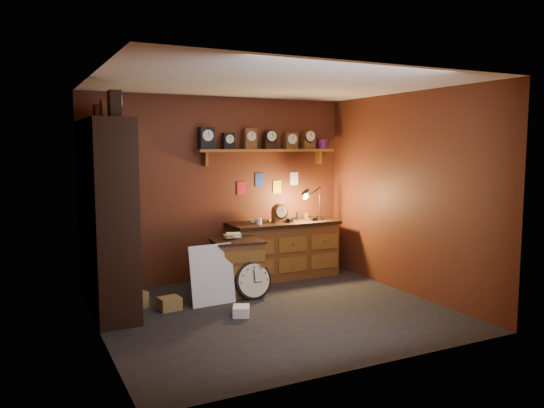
{
  "coord_description": "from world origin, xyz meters",
  "views": [
    {
      "loc": [
        -2.78,
        -5.54,
        2.0
      ],
      "look_at": [
        0.14,
        0.35,
        1.27
      ],
      "focal_mm": 35.0,
      "sensor_mm": 36.0,
      "label": 1
    }
  ],
  "objects": [
    {
      "name": "floor",
      "position": [
        0.0,
        0.0,
        0.0
      ],
      "size": [
        4.0,
        4.0,
        0.0
      ],
      "primitive_type": "plane",
      "color": "black",
      "rests_on": "ground"
    },
    {
      "name": "room_shell",
      "position": [
        0.04,
        0.11,
        1.72
      ],
      "size": [
        4.02,
        3.62,
        2.71
      ],
      "color": "#582614",
      "rests_on": "ground"
    },
    {
      "name": "shelving_unit",
      "position": [
        -1.79,
        0.98,
        1.25
      ],
      "size": [
        0.47,
        1.6,
        2.58
      ],
      "color": "black",
      "rests_on": "ground"
    },
    {
      "name": "workbench",
      "position": [
        0.89,
        1.47,
        0.47
      ],
      "size": [
        1.68,
        0.66,
        1.36
      ],
      "color": "brown",
      "rests_on": "ground"
    },
    {
      "name": "low_cabinet",
      "position": [
        -0.1,
        0.9,
        0.4
      ],
      "size": [
        0.7,
        0.61,
        0.83
      ],
      "rotation": [
        0.0,
        0.0,
        -0.1
      ],
      "color": "brown",
      "rests_on": "ground"
    },
    {
      "name": "big_round_clock",
      "position": [
        0.0,
        0.62,
        0.24
      ],
      "size": [
        0.49,
        0.16,
        0.49
      ],
      "color": "black",
      "rests_on": "ground"
    },
    {
      "name": "white_panel",
      "position": [
        -0.56,
        0.63,
        0.0
      ],
      "size": [
        0.59,
        0.2,
        0.77
      ],
      "primitive_type": "cube",
      "rotation": [
        -0.17,
        0.0,
        0.07
      ],
      "color": "silver",
      "rests_on": "ground"
    },
    {
      "name": "mini_fridge",
      "position": [
        0.25,
        1.39,
        0.25
      ],
      "size": [
        0.62,
        0.64,
        0.5
      ],
      "rotation": [
        0.0,
        0.0,
        0.34
      ],
      "color": "silver",
      "rests_on": "ground"
    },
    {
      "name": "floor_box_a",
      "position": [
        -1.11,
        0.64,
        0.08
      ],
      "size": [
        0.27,
        0.24,
        0.16
      ],
      "primitive_type": "cube",
      "rotation": [
        0.0,
        0.0,
        0.11
      ],
      "color": "olive",
      "rests_on": "ground"
    },
    {
      "name": "floor_box_b",
      "position": [
        -0.42,
        0.04,
        0.06
      ],
      "size": [
        0.27,
        0.29,
        0.11
      ],
      "primitive_type": "cube",
      "rotation": [
        0.0,
        0.0,
        -0.44
      ],
      "color": "white",
      "rests_on": "ground"
    },
    {
      "name": "floor_box_c",
      "position": [
        -1.47,
        0.9,
        0.1
      ],
      "size": [
        0.33,
        0.3,
        0.2
      ],
      "primitive_type": "cube",
      "rotation": [
        0.0,
        0.0,
        0.37
      ],
      "color": "olive",
      "rests_on": "ground"
    }
  ]
}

